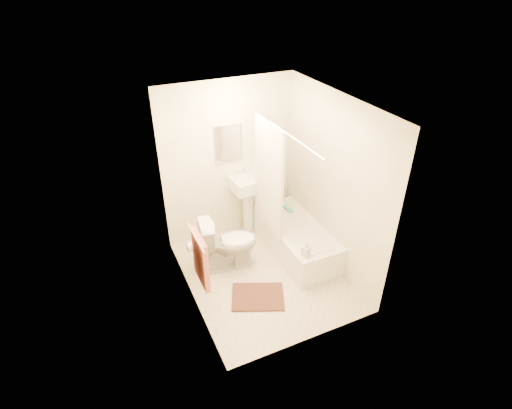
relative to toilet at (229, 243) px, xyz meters
name	(u,v)px	position (x,y,z in m)	size (l,w,h in m)	color
floor	(264,275)	(0.35, -0.39, -0.38)	(2.40, 2.40, 0.00)	beige
ceiling	(266,104)	(0.35, -0.39, 2.02)	(2.40, 2.40, 0.00)	white
wall_back	(229,162)	(0.35, 0.81, 0.82)	(2.00, 0.02, 2.40)	beige
wall_left	(185,219)	(-0.65, -0.39, 0.82)	(0.02, 2.40, 2.40)	beige
wall_right	(333,184)	(1.35, -0.39, 0.82)	(0.02, 2.40, 2.40)	beige
mirror	(229,143)	(0.35, 0.79, 1.12)	(0.40, 0.03, 0.55)	white
curtain_rod	(285,132)	(0.65, -0.29, 1.62)	(0.03, 0.03, 1.70)	silver
shower_curtain	(269,177)	(0.65, 0.11, 0.84)	(0.04, 0.80, 1.55)	silver
towel_bar	(196,238)	(-0.61, -0.64, 0.72)	(0.02, 0.02, 0.60)	silver
towel	(201,259)	(-0.58, -0.64, 0.40)	(0.06, 0.45, 0.66)	#CC7266
toilet_paper	(192,247)	(-0.58, -0.27, 0.32)	(0.12, 0.12, 0.11)	white
toilet	(229,243)	(0.00, 0.00, 0.00)	(0.44, 0.78, 0.77)	white
sink	(249,202)	(0.60, 0.67, 0.14)	(0.54, 0.43, 1.05)	silver
bathtub	(295,238)	(1.01, -0.09, -0.16)	(0.68, 1.56, 0.44)	white
bath_mat	(258,297)	(0.10, -0.75, -0.37)	(0.66, 0.50, 0.02)	#4B2D1E
soap_bottle	(306,249)	(0.79, -0.73, 0.16)	(0.09, 0.10, 0.21)	white
scrub_brush	(288,209)	(1.10, 0.34, 0.08)	(0.06, 0.22, 0.04)	#3FB878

